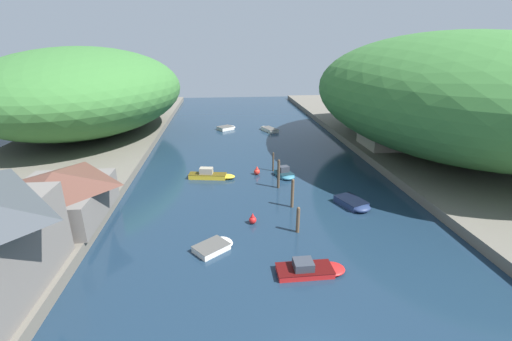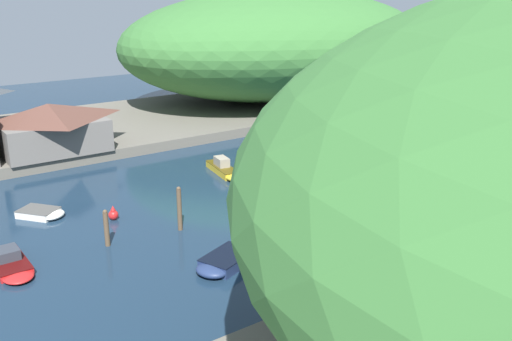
{
  "view_description": "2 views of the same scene",
  "coord_description": "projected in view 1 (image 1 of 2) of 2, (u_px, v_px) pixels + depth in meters",
  "views": [
    {
      "loc": [
        -4.44,
        -11.76,
        15.32
      ],
      "look_at": [
        -0.99,
        22.5,
        2.58
      ],
      "focal_mm": 24.0,
      "sensor_mm": 36.0,
      "label": 1
    },
    {
      "loc": [
        33.37,
        2.52,
        15.42
      ],
      "look_at": [
        2.03,
        24.88,
        2.89
      ],
      "focal_mm": 40.0,
      "sensor_mm": 36.0,
      "label": 2
    }
  ],
  "objects": [
    {
      "name": "boathouse_shed",
      "position": [
        57.0,
        195.0,
        29.34
      ],
      "size": [
        8.05,
        9.77,
        4.28
      ],
      "color": "slate",
      "rests_on": "left_bank"
    },
    {
      "name": "mooring_post_farthest",
      "position": [
        273.0,
        162.0,
        43.62
      ],
      "size": [
        0.23,
        0.23,
        2.49
      ],
      "color": "#4C3D2D",
      "rests_on": "water_surface"
    },
    {
      "name": "right_bank_cottage",
      "position": [
        384.0,
        131.0,
        50.36
      ],
      "size": [
        5.81,
        7.15,
        4.54
      ],
      "color": "gray",
      "rests_on": "right_bank"
    },
    {
      "name": "boat_moored_right",
      "position": [
        227.0,
        128.0,
        65.37
      ],
      "size": [
        3.99,
        3.62,
        0.65
      ],
      "rotation": [
        0.0,
        0.0,
        5.3
      ],
      "color": "silver",
      "rests_on": "water_surface"
    },
    {
      "name": "channel_buoy_far",
      "position": [
        257.0,
        171.0,
        42.64
      ],
      "size": [
        0.75,
        0.75,
        1.13
      ],
      "color": "red",
      "rests_on": "water_surface"
    },
    {
      "name": "channel_buoy_near",
      "position": [
        253.0,
        219.0,
        30.99
      ],
      "size": [
        0.69,
        0.69,
        1.04
      ],
      "color": "red",
      "rests_on": "water_surface"
    },
    {
      "name": "hillside_right",
      "position": [
        452.0,
        92.0,
        47.26
      ],
      "size": [
        35.27,
        49.38,
        16.16
      ],
      "color": "#387033",
      "rests_on": "right_bank"
    },
    {
      "name": "mooring_post_second",
      "position": [
        298.0,
        220.0,
        29.29
      ],
      "size": [
        0.31,
        0.31,
        2.41
      ],
      "color": "brown",
      "rests_on": "water_surface"
    },
    {
      "name": "mooring_post_fourth",
      "position": [
        279.0,
        174.0,
        38.28
      ],
      "size": [
        0.31,
        0.31,
        3.38
      ],
      "color": "#4C3D2D",
      "rests_on": "water_surface"
    },
    {
      "name": "boat_navy_launch",
      "position": [
        215.0,
        246.0,
        27.17
      ],
      "size": [
        3.6,
        3.36,
        0.52
      ],
      "rotation": [
        0.0,
        0.0,
        5.37
      ],
      "color": "silver",
      "rests_on": "water_surface"
    },
    {
      "name": "boat_mid_channel",
      "position": [
        212.0,
        175.0,
        41.44
      ],
      "size": [
        5.74,
        2.2,
        1.34
      ],
      "rotation": [
        0.0,
        0.0,
        4.55
      ],
      "color": "gold",
      "rests_on": "water_surface"
    },
    {
      "name": "right_bank",
      "position": [
        448.0,
        159.0,
        47.01
      ],
      "size": [
        22.0,
        120.0,
        0.99
      ],
      "color": "#666056",
      "rests_on": "ground"
    },
    {
      "name": "boat_far_upstream",
      "position": [
        354.0,
        204.0,
        34.17
      ],
      "size": [
        3.23,
        4.27,
        0.67
      ],
      "rotation": [
        0.0,
        0.0,
        3.51
      ],
      "color": "navy",
      "rests_on": "water_surface"
    },
    {
      "name": "left_bank",
      "position": [
        45.0,
        173.0,
        42.06
      ],
      "size": [
        22.0,
        120.0,
        0.99
      ],
      "color": "#666056",
      "rests_on": "ground"
    },
    {
      "name": "water_surface",
      "position": [
        258.0,
        169.0,
        44.71
      ],
      "size": [
        130.0,
        130.0,
        0.0
      ],
      "primitive_type": "plane",
      "color": "#192D42",
      "rests_on": "ground"
    },
    {
      "name": "person_on_quay",
      "position": [
        86.0,
        198.0,
        31.67
      ],
      "size": [
        0.3,
        0.42,
        1.69
      ],
      "rotation": [
        0.0,
        0.0,
        1.79
      ],
      "color": "#282D3D",
      "rests_on": "left_bank"
    },
    {
      "name": "boat_yellow_tender",
      "position": [
        268.0,
        129.0,
        64.51
      ],
      "size": [
        3.37,
        4.95,
        0.59
      ],
      "rotation": [
        0.0,
        0.0,
        0.39
      ],
      "color": "silver",
      "rests_on": "water_surface"
    },
    {
      "name": "mooring_post_middle",
      "position": [
        292.0,
        193.0,
        33.72
      ],
      "size": [
        0.31,
        0.31,
        3.03
      ],
      "color": "brown",
      "rests_on": "water_surface"
    },
    {
      "name": "hillside_left",
      "position": [
        85.0,
        90.0,
        57.89
      ],
      "size": [
        31.54,
        44.16,
        14.09
      ],
      "color": "#387033",
      "rests_on": "left_bank"
    },
    {
      "name": "boat_near_quay",
      "position": [
        311.0,
        269.0,
        24.29
      ],
      "size": [
        4.96,
        1.85,
        1.05
      ],
      "rotation": [
        0.0,
        0.0,
        4.72
      ],
      "color": "red",
      "rests_on": "water_surface"
    },
    {
      "name": "boat_red_skiff",
      "position": [
        285.0,
        174.0,
        41.96
      ],
      "size": [
        2.42,
        3.42,
        1.25
      ],
      "rotation": [
        0.0,
        0.0,
        3.42
      ],
      "color": "teal",
      "rests_on": "water_surface"
    }
  ]
}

